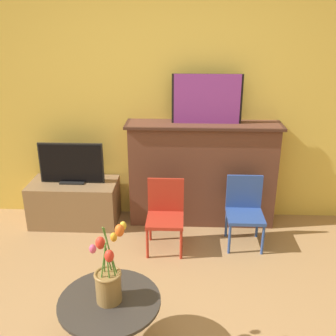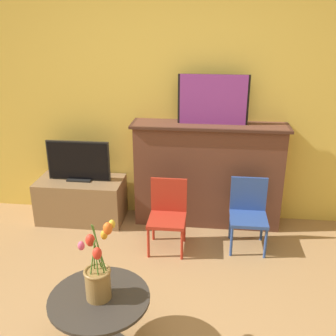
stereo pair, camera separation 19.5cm
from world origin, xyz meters
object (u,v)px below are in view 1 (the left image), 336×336
object	(u,v)px
tv_monitor	(71,164)
chair_blue	(245,208)
painting	(207,99)
vase_tulips	(109,279)
chair_red	(165,212)

from	to	relation	value
tv_monitor	chair_blue	bearing A→B (deg)	-10.61
painting	vase_tulips	bearing A→B (deg)	-109.37
tv_monitor	chair_blue	distance (m)	1.71
painting	chair_blue	xyz separation A→B (m)	(0.36, -0.40, -0.91)
painting	vase_tulips	distance (m)	2.01
vase_tulips	chair_red	bearing A→B (deg)	78.37
tv_monitor	vase_tulips	size ratio (longest dim) A/B	1.22
chair_blue	tv_monitor	bearing A→B (deg)	169.39
vase_tulips	tv_monitor	bearing A→B (deg)	111.87
chair_red	chair_blue	world-z (taller)	same
chair_red	chair_blue	xyz separation A→B (m)	(0.72, 0.10, 0.00)
chair_blue	painting	bearing A→B (deg)	131.54
chair_red	chair_blue	distance (m)	0.73
tv_monitor	chair_red	xyz separation A→B (m)	(0.94, -0.42, -0.28)
tv_monitor	chair_red	bearing A→B (deg)	-23.80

